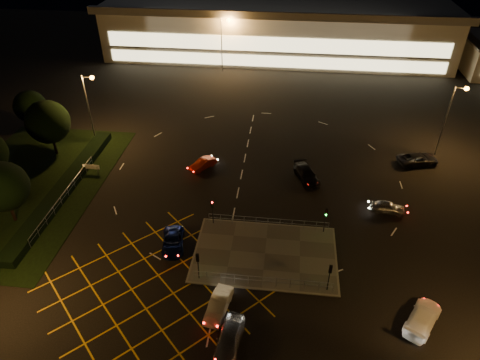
# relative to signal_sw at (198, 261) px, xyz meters

# --- Properties ---
(ground) EXTENTS (180.00, 180.00, 0.00)m
(ground) POSITION_rel_signal_sw_xyz_m (4.00, 5.99, -2.37)
(ground) COLOR black
(ground) RESTS_ON ground
(pedestrian_island) EXTENTS (14.00, 9.00, 0.12)m
(pedestrian_island) POSITION_rel_signal_sw_xyz_m (6.00, 3.99, -2.31)
(pedestrian_island) COLOR #4C4944
(pedestrian_island) RESTS_ON ground
(grass_verge) EXTENTS (18.00, 30.00, 0.08)m
(grass_verge) POSITION_rel_signal_sw_xyz_m (-24.00, 11.99, -2.33)
(grass_verge) COLOR black
(grass_verge) RESTS_ON ground
(hedge) EXTENTS (2.00, 26.00, 1.00)m
(hedge) POSITION_rel_signal_sw_xyz_m (-19.00, 11.99, -1.87)
(hedge) COLOR black
(hedge) RESTS_ON ground
(supermarket) EXTENTS (72.00, 26.50, 10.50)m
(supermarket) POSITION_rel_signal_sw_xyz_m (4.00, 67.95, 2.95)
(supermarket) COLOR beige
(supermarket) RESTS_ON ground
(streetlight_nw) EXTENTS (1.78, 0.56, 10.03)m
(streetlight_nw) POSITION_rel_signal_sw_xyz_m (-19.56, 23.99, 4.20)
(streetlight_nw) COLOR slate
(streetlight_nw) RESTS_ON ground
(streetlight_ne) EXTENTS (1.78, 0.56, 10.03)m
(streetlight_ne) POSITION_rel_signal_sw_xyz_m (28.44, 25.99, 4.20)
(streetlight_ne) COLOR slate
(streetlight_ne) RESTS_ON ground
(streetlight_far_left) EXTENTS (1.78, 0.56, 10.03)m
(streetlight_far_left) POSITION_rel_signal_sw_xyz_m (-5.56, 53.99, 4.20)
(streetlight_far_left) COLOR slate
(streetlight_far_left) RESTS_ON ground
(streetlight_far_right) EXTENTS (1.78, 0.56, 10.03)m
(streetlight_far_right) POSITION_rel_signal_sw_xyz_m (34.44, 55.99, 4.20)
(streetlight_far_right) COLOR slate
(streetlight_far_right) RESTS_ON ground
(signal_sw) EXTENTS (0.28, 0.30, 3.15)m
(signal_sw) POSITION_rel_signal_sw_xyz_m (0.00, 0.00, 0.00)
(signal_sw) COLOR black
(signal_sw) RESTS_ON pedestrian_island
(signal_se) EXTENTS (0.28, 0.30, 3.15)m
(signal_se) POSITION_rel_signal_sw_xyz_m (12.00, 0.00, 0.00)
(signal_se) COLOR black
(signal_se) RESTS_ON pedestrian_island
(signal_nw) EXTENTS (0.28, 0.30, 3.15)m
(signal_nw) POSITION_rel_signal_sw_xyz_m (0.00, 7.99, 0.00)
(signal_nw) COLOR black
(signal_nw) RESTS_ON pedestrian_island
(signal_ne) EXTENTS (0.28, 0.30, 3.15)m
(signal_ne) POSITION_rel_signal_sw_xyz_m (12.00, 7.99, 0.00)
(signal_ne) COLOR black
(signal_ne) RESTS_ON pedestrian_island
(tree_c) EXTENTS (5.76, 5.76, 7.84)m
(tree_c) POSITION_rel_signal_sw_xyz_m (-24.00, 19.99, 2.59)
(tree_c) COLOR black
(tree_c) RESTS_ON ground
(tree_d) EXTENTS (4.68, 4.68, 6.37)m
(tree_d) POSITION_rel_signal_sw_xyz_m (-30.00, 25.99, 1.65)
(tree_d) COLOR black
(tree_d) RESTS_ON ground
(tree_e) EXTENTS (5.40, 5.40, 7.35)m
(tree_e) POSITION_rel_signal_sw_xyz_m (-22.00, 5.99, 2.28)
(tree_e) COLOR black
(tree_e) RESTS_ON ground
(car_near_silver) EXTENTS (2.36, 4.77, 1.56)m
(car_near_silver) POSITION_rel_signal_sw_xyz_m (3.83, -6.48, -1.59)
(car_near_silver) COLOR #9B9EA2
(car_near_silver) RESTS_ON ground
(car_queue_white) EXTENTS (2.21, 4.48, 1.41)m
(car_queue_white) POSITION_rel_signal_sw_xyz_m (2.42, -3.38, -1.66)
(car_queue_white) COLOR silver
(car_queue_white) RESTS_ON ground
(car_left_blue) EXTENTS (3.02, 4.99, 1.29)m
(car_left_blue) POSITION_rel_signal_sw_xyz_m (-3.50, 4.03, -1.72)
(car_left_blue) COLOR #0B1443
(car_left_blue) RESTS_ON ground
(car_far_dkgrey) EXTENTS (3.81, 5.59, 1.50)m
(car_far_dkgrey) POSITION_rel_signal_sw_xyz_m (10.25, 17.80, -1.62)
(car_far_dkgrey) COLOR black
(car_far_dkgrey) RESTS_ON ground
(car_right_silver) EXTENTS (3.95, 1.88, 1.30)m
(car_right_silver) POSITION_rel_signal_sw_xyz_m (19.38, 12.43, -1.72)
(car_right_silver) COLOR #9EA0A5
(car_right_silver) RESTS_ON ground
(car_circ_red) EXTENTS (3.45, 3.89, 1.28)m
(car_circ_red) POSITION_rel_signal_sw_xyz_m (-3.22, 18.87, -1.73)
(car_circ_red) COLOR maroon
(car_circ_red) RESTS_ON ground
(car_east_grey) EXTENTS (5.81, 3.86, 1.48)m
(car_east_grey) POSITION_rel_signal_sw_xyz_m (24.97, 23.20, -1.63)
(car_east_grey) COLOR black
(car_east_grey) RESTS_ON ground
(car_approach_white) EXTENTS (4.45, 5.44, 1.48)m
(car_approach_white) POSITION_rel_signal_sw_xyz_m (19.82, -2.70, -1.63)
(car_approach_white) COLOR white
(car_approach_white) RESTS_ON ground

